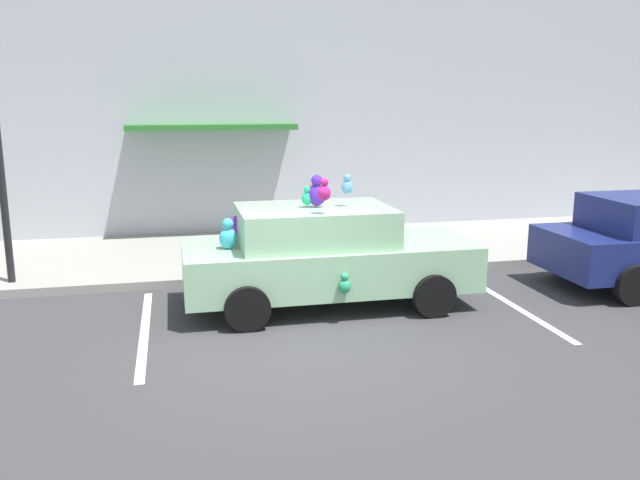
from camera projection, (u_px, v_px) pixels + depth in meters
The scene contains 7 objects.
ground_plane at pixel (297, 345), 8.57m from camera, with size 60.00×60.00×0.00m, color #38383A.
sidewalk at pixel (251, 253), 13.32m from camera, with size 24.00×4.00×0.15m, color gray.
storefront_building at pixel (236, 96), 14.70m from camera, with size 24.00×1.25×6.40m.
parking_stripe_front at pixel (510, 304), 10.29m from camera, with size 0.12×3.60×0.01m, color silver.
parking_stripe_rear at pixel (145, 330), 9.10m from camera, with size 0.12×3.60×0.01m, color silver.
plush_covered_car at pixel (325, 254), 10.09m from camera, with size 4.41×2.07×2.06m.
teddy_bear_on_sidewalk at pixel (300, 243), 12.28m from camera, with size 0.40×0.33×0.77m.
Camera 1 is at (-1.49, -7.95, 3.15)m, focal length 36.92 mm.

